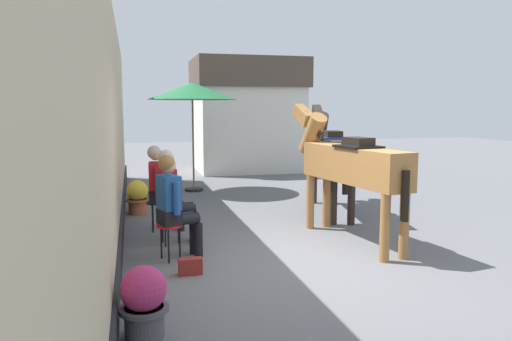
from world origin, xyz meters
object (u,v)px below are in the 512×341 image
at_px(cafe_parasol, 192,92).
at_px(saddled_horse_near, 348,164).
at_px(flower_planter_nearest, 144,301).
at_px(flower_planter_farthest, 137,196).
at_px(satchel_bag, 190,266).
at_px(seated_visitor_middle, 172,192).
at_px(seated_visitor_far, 160,183).
at_px(seated_visitor_near, 174,201).
at_px(saddled_horse_far, 330,152).

bearing_deg(cafe_parasol, saddled_horse_near, -71.30).
xyz_separation_m(flower_planter_nearest, flower_planter_farthest, (0.02, 5.18, 0.00)).
bearing_deg(satchel_bag, saddled_horse_near, 20.42).
xyz_separation_m(seated_visitor_middle, seated_visitor_far, (-0.12, 0.86, 0.00)).
bearing_deg(seated_visitor_near, saddled_horse_far, 36.07).
xyz_separation_m(cafe_parasol, satchel_bag, (-0.79, -5.97, -2.26)).
relative_size(flower_planter_nearest, cafe_parasol, 0.25).
height_order(seated_visitor_near, seated_visitor_middle, same).
bearing_deg(flower_planter_nearest, flower_planter_farthest, 89.82).
distance_m(seated_visitor_near, flower_planter_farthest, 3.07).
height_order(seated_visitor_far, flower_planter_farthest, seated_visitor_far).
distance_m(seated_visitor_near, saddled_horse_far, 3.92).
relative_size(flower_planter_farthest, cafe_parasol, 0.25).
relative_size(saddled_horse_near, saddled_horse_far, 1.01).
height_order(seated_visitor_far, flower_planter_nearest, seated_visitor_far).
bearing_deg(seated_visitor_middle, seated_visitor_near, -93.45).
bearing_deg(flower_planter_farthest, seated_visitor_far, -75.93).
height_order(seated_visitor_middle, seated_visitor_far, same).
height_order(saddled_horse_far, cafe_parasol, cafe_parasol).
bearing_deg(seated_visitor_near, flower_planter_nearest, -101.57).
bearing_deg(seated_visitor_middle, flower_planter_nearest, -99.55).
height_order(flower_planter_farthest, satchel_bag, flower_planter_farthest).
distance_m(seated_visitor_near, cafe_parasol, 5.62).
relative_size(flower_planter_nearest, satchel_bag, 2.29).
bearing_deg(flower_planter_farthest, saddled_horse_far, -11.15).
relative_size(seated_visitor_near, flower_planter_nearest, 2.17).
distance_m(saddled_horse_far, flower_planter_farthest, 3.74).
bearing_deg(saddled_horse_near, seated_visitor_middle, 170.82).
bearing_deg(seated_visitor_far, flower_planter_farthest, 104.07).
xyz_separation_m(saddled_horse_near, saddled_horse_far, (0.54, 1.97, 0.00)).
bearing_deg(saddled_horse_far, saddled_horse_near, -105.39).
bearing_deg(saddled_horse_near, seated_visitor_near, -172.96).
distance_m(seated_visitor_middle, saddled_horse_near, 2.63).
height_order(flower_planter_farthest, cafe_parasol, cafe_parasol).
height_order(seated_visitor_far, saddled_horse_far, saddled_horse_far).
height_order(seated_visitor_near, satchel_bag, seated_visitor_near).
bearing_deg(cafe_parasol, satchel_bag, -97.52).
bearing_deg(seated_visitor_far, satchel_bag, -84.75).
height_order(saddled_horse_far, satchel_bag, saddled_horse_far).
height_order(saddled_horse_far, flower_planter_farthest, saddled_horse_far).
bearing_deg(saddled_horse_far, cafe_parasol, 126.50).
relative_size(seated_visitor_middle, flower_planter_farthest, 2.17).
distance_m(seated_visitor_near, saddled_horse_near, 2.66).
bearing_deg(seated_visitor_far, saddled_horse_far, 12.28).
height_order(saddled_horse_near, saddled_horse_far, same).
height_order(seated_visitor_far, saddled_horse_near, saddled_horse_near).
xyz_separation_m(seated_visitor_far, saddled_horse_near, (2.69, -1.27, 0.38)).
bearing_deg(cafe_parasol, seated_visitor_middle, -100.81).
xyz_separation_m(seated_visitor_near, flower_planter_nearest, (-0.45, -2.18, -0.44)).
xyz_separation_m(seated_visitor_near, seated_visitor_far, (-0.08, 1.59, 0.00)).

